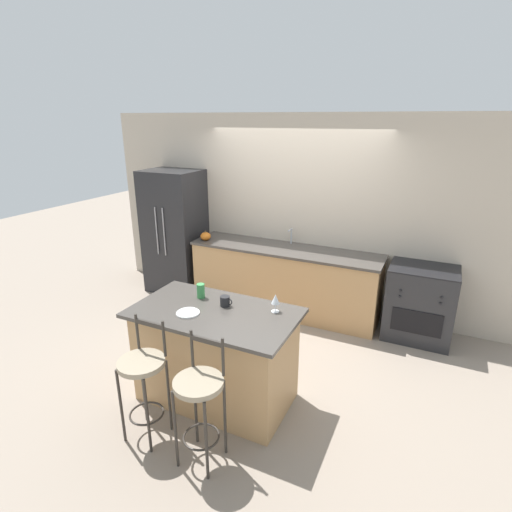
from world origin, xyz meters
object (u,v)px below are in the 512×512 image
(bar_stool_far, at_px, (200,396))
(wine_glass, at_px, (275,299))
(oven_range, at_px, (420,303))
(bar_stool_near, at_px, (143,375))
(dinner_plate, at_px, (188,313))
(pumpkin_decoration, at_px, (206,236))
(refrigerator, at_px, (175,232))
(tumbler_cup, at_px, (201,291))
(coffee_mug, at_px, (225,301))

(bar_stool_far, height_order, wine_glass, wine_glass)
(oven_range, relative_size, bar_stool_near, 0.86)
(dinner_plate, distance_m, pumpkin_decoration, 2.33)
(refrigerator, bearing_deg, dinner_plate, -51.43)
(refrigerator, height_order, dinner_plate, refrigerator)
(bar_stool_near, height_order, tumbler_cup, tumbler_cup)
(refrigerator, bearing_deg, oven_range, 0.50)
(oven_range, relative_size, tumbler_cup, 6.46)
(wine_glass, bearing_deg, bar_stool_far, -103.59)
(bar_stool_far, xyz_separation_m, coffee_mug, (-0.24, 0.85, 0.39))
(coffee_mug, bearing_deg, bar_stool_near, -111.38)
(bar_stool_near, bearing_deg, refrigerator, 121.17)
(bar_stool_far, height_order, dinner_plate, bar_stool_far)
(oven_range, relative_size, dinner_plate, 4.34)
(bar_stool_near, bearing_deg, oven_range, 54.66)
(refrigerator, distance_m, bar_stool_far, 3.56)
(oven_range, bearing_deg, pumpkin_decoration, -176.63)
(wine_glass, bearing_deg, oven_range, 57.73)
(wine_glass, height_order, coffee_mug, wine_glass)
(pumpkin_decoration, bearing_deg, bar_stool_far, -58.93)
(oven_range, relative_size, pumpkin_decoration, 6.16)
(bar_stool_near, distance_m, pumpkin_decoration, 2.81)
(tumbler_cup, xyz_separation_m, pumpkin_decoration, (-1.03, 1.71, -0.02))
(refrigerator, xyz_separation_m, pumpkin_decoration, (0.65, -0.14, 0.05))
(pumpkin_decoration, bearing_deg, wine_glass, -42.88)
(refrigerator, distance_m, coffee_mug, 2.75)
(coffee_mug, distance_m, tumbler_cup, 0.31)
(wine_glass, height_order, pumpkin_decoration, wine_glass)
(coffee_mug, bearing_deg, refrigerator, 135.98)
(oven_range, distance_m, dinner_plate, 2.95)
(bar_stool_far, bearing_deg, dinner_plate, 129.98)
(bar_stool_far, height_order, tumbler_cup, tumbler_cup)
(refrigerator, bearing_deg, bar_stool_far, -51.14)
(dinner_plate, bearing_deg, bar_stool_far, -50.02)
(bar_stool_far, bearing_deg, oven_range, 63.43)
(oven_range, bearing_deg, coffee_mug, -130.16)
(oven_range, bearing_deg, dinner_plate, -129.97)
(wine_glass, xyz_separation_m, pumpkin_decoration, (-1.81, 1.68, -0.07))
(oven_range, distance_m, bar_stool_far, 3.13)
(dinner_plate, relative_size, tumbler_cup, 1.49)
(dinner_plate, distance_m, wine_glass, 0.80)
(bar_stool_near, height_order, dinner_plate, bar_stool_near)
(oven_range, xyz_separation_m, dinner_plate, (-1.87, -2.23, 0.49))
(bar_stool_near, distance_m, wine_glass, 1.30)
(wine_glass, xyz_separation_m, coffee_mug, (-0.47, -0.09, -0.07))
(refrigerator, height_order, pumpkin_decoration, refrigerator)
(bar_stool_far, xyz_separation_m, wine_glass, (0.23, 0.94, 0.46))
(bar_stool_near, height_order, bar_stool_far, same)
(pumpkin_decoration, bearing_deg, dinner_plate, -61.73)
(dinner_plate, bearing_deg, refrigerator, 128.57)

